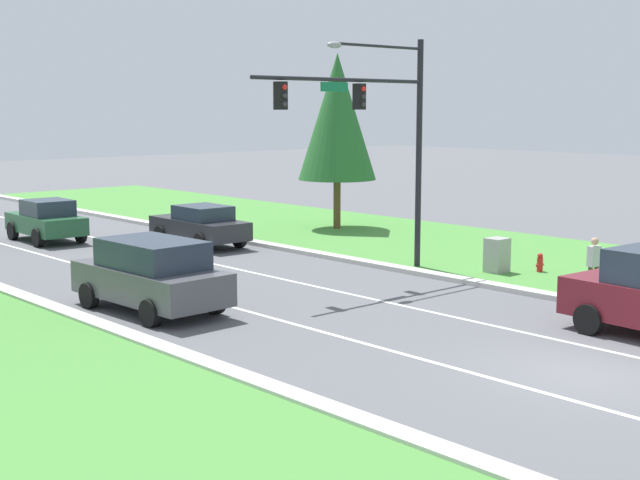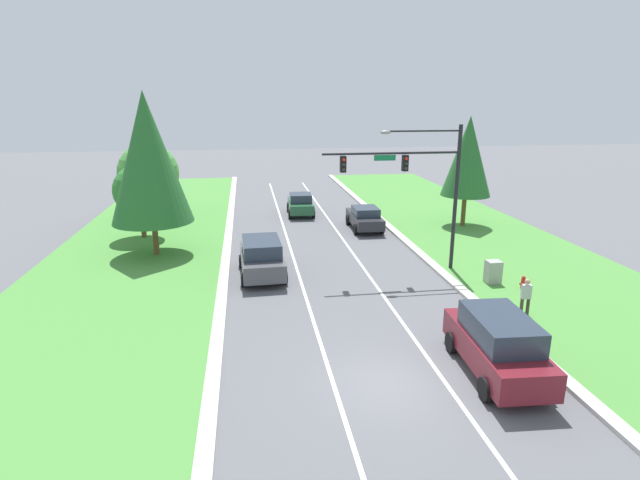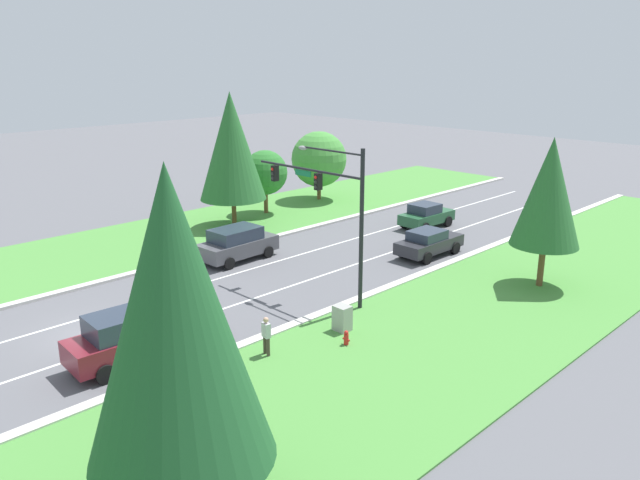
{
  "view_description": "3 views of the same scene",
  "coord_description": "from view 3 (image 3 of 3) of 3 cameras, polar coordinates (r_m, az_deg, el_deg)",
  "views": [
    {
      "loc": [
        -16.03,
        -9.42,
        5.42
      ],
      "look_at": [
        2.06,
        10.58,
        1.4
      ],
      "focal_mm": 50.0,
      "sensor_mm": 36.0,
      "label": 1
    },
    {
      "loc": [
        -4.31,
        -13.71,
        8.82
      ],
      "look_at": [
        -0.48,
        12.06,
        1.47
      ],
      "focal_mm": 28.0,
      "sensor_mm": 36.0,
      "label": 2
    },
    {
      "loc": [
        24.55,
        -10.28,
        11.51
      ],
      "look_at": [
        -0.3,
        14.45,
        1.19
      ],
      "focal_mm": 35.0,
      "sensor_mm": 36.0,
      "label": 3
    }
  ],
  "objects": [
    {
      "name": "fire_hydrant",
      "position": [
        26.06,
        2.41,
        -8.99
      ],
      "size": [
        0.34,
        0.2,
        0.7
      ],
      "color": "red",
      "rests_on": "ground_plane"
    },
    {
      "name": "grass_verge_right",
      "position": [
        20.58,
        -6.86,
        -17.61
      ],
      "size": [
        10.0,
        90.0,
        0.08
      ],
      "color": "#4C8E3D",
      "rests_on": "ground_plane"
    },
    {
      "name": "utility_cabinet",
      "position": [
        27.24,
        2.04,
        -7.22
      ],
      "size": [
        0.7,
        0.6,
        1.2
      ],
      "color": "#9E9E99",
      "rests_on": "ground_plane"
    },
    {
      "name": "ground_plane",
      "position": [
        29.0,
        -20.45,
        -8.09
      ],
      "size": [
        160.0,
        160.0,
        0.0
      ],
      "primitive_type": "plane",
      "color": "#5B5B60"
    },
    {
      "name": "charcoal_sedan",
      "position": [
        37.88,
        9.92,
        -0.22
      ],
      "size": [
        2.1,
        4.62,
        1.62
      ],
      "rotation": [
        0.0,
        0.0,
        -0.02
      ],
      "color": "#28282D",
      "rests_on": "ground_plane"
    },
    {
      "name": "curb_strip_left",
      "position": [
        33.89,
        -24.53,
        -4.88
      ],
      "size": [
        0.5,
        90.0,
        0.15
      ],
      "color": "beige",
      "rests_on": "ground_plane"
    },
    {
      "name": "curb_strip_right",
      "position": [
        24.37,
        -14.71,
        -12.18
      ],
      "size": [
        0.5,
        90.0,
        0.15
      ],
      "color": "beige",
      "rests_on": "ground_plane"
    },
    {
      "name": "forest_sedan",
      "position": [
        44.19,
        9.68,
        2.23
      ],
      "size": [
        2.16,
        4.23,
        1.73
      ],
      "rotation": [
        0.0,
        0.0,
        -0.04
      ],
      "color": "#235633",
      "rests_on": "ground_plane"
    },
    {
      "name": "graphite_suv",
      "position": [
        36.86,
        -7.6,
        -0.3
      ],
      "size": [
        2.41,
        4.86,
        1.95
      ],
      "rotation": [
        0.0,
        0.0,
        0.04
      ],
      "color": "#4C4C51",
      "rests_on": "ground_plane"
    },
    {
      "name": "burgundy_suv",
      "position": [
        25.57,
        -16.96,
        -8.43
      ],
      "size": [
        2.37,
        5.01,
        2.11
      ],
      "rotation": [
        0.0,
        0.0,
        -0.06
      ],
      "color": "maroon",
      "rests_on": "ground_plane"
    },
    {
      "name": "conifer_mid_left_tree",
      "position": [
        43.13,
        -8.1,
        8.48
      ],
      "size": [
        4.56,
        4.56,
        9.34
      ],
      "color": "brown",
      "rests_on": "ground_plane"
    },
    {
      "name": "lane_stripe_inner_left",
      "position": [
        30.54,
        -21.89,
        -7.0
      ],
      "size": [
        0.14,
        81.0,
        0.01
      ],
      "color": "white",
      "rests_on": "ground_plane"
    },
    {
      "name": "conifer_near_right_tree",
      "position": [
        33.21,
        20.2,
        4.1
      ],
      "size": [
        3.45,
        3.45,
        7.78
      ],
      "color": "brown",
      "rests_on": "ground_plane"
    },
    {
      "name": "traffic_signal_mast",
      "position": [
        29.64,
        0.88,
        3.86
      ],
      "size": [
        7.13,
        0.41,
        7.63
      ],
      "color": "black",
      "rests_on": "ground_plane"
    },
    {
      "name": "pedestrian",
      "position": [
        25.05,
        -4.94,
        -8.63
      ],
      "size": [
        0.41,
        0.28,
        1.69
      ],
      "rotation": [
        0.0,
        0.0,
        2.98
      ],
      "color": "#42382D",
      "rests_on": "ground_plane"
    },
    {
      "name": "conifer_far_right_tree",
      "position": [
        15.11,
        -13.14,
        -7.02
      ],
      "size": [
        4.65,
        4.65,
        9.34
      ],
      "color": "brown",
      "rests_on": "ground_plane"
    },
    {
      "name": "lane_stripe_inner_right",
      "position": [
        27.49,
        -18.84,
        -9.29
      ],
      "size": [
        0.14,
        81.0,
        0.01
      ],
      "color": "white",
      "rests_on": "ground_plane"
    },
    {
      "name": "oak_far_left_tree",
      "position": [
        51.64,
        -0.09,
        7.4
      ],
      "size": [
        4.54,
        4.54,
        5.71
      ],
      "color": "brown",
      "rests_on": "ground_plane"
    },
    {
      "name": "oak_near_left_tree",
      "position": [
        47.19,
        -5.03,
        6.16
      ],
      "size": [
        3.35,
        3.35,
        4.86
      ],
      "color": "brown",
      "rests_on": "ground_plane"
    }
  ]
}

